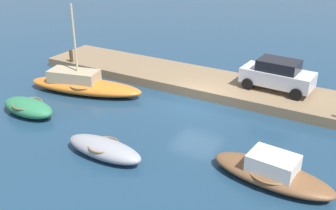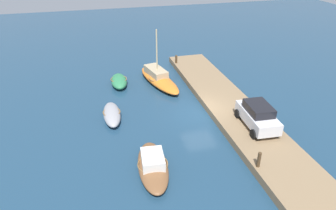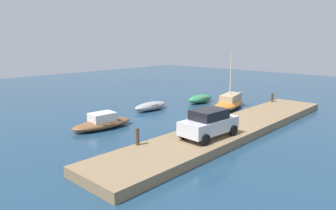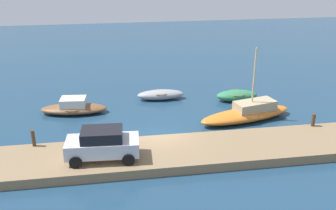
{
  "view_description": "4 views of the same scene",
  "coord_description": "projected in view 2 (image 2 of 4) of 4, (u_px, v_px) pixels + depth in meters",
  "views": [
    {
      "loc": [
        -8.26,
        17.48,
        8.82
      ],
      "look_at": [
        0.57,
        2.22,
        0.69
      ],
      "focal_mm": 41.96,
      "sensor_mm": 36.0,
      "label": 1
    },
    {
      "loc": [
        -19.12,
        7.61,
        12.07
      ],
      "look_at": [
        -0.2,
        2.66,
        1.27
      ],
      "focal_mm": 32.56,
      "sensor_mm": 36.0,
      "label": 2
    },
    {
      "loc": [
        -18.23,
        -13.27,
        6.22
      ],
      "look_at": [
        -0.48,
        3.18,
        1.21
      ],
      "focal_mm": 33.39,
      "sensor_mm": 36.0,
      "label": 3
    },
    {
      "loc": [
        -2.77,
        -20.89,
        10.78
      ],
      "look_at": [
        0.94,
        2.39,
        1.24
      ],
      "focal_mm": 40.58,
      "sensor_mm": 36.0,
      "label": 4
    }
  ],
  "objects": [
    {
      "name": "dock_platform",
      "position": [
        230.0,
        107.0,
        24.12
      ],
      "size": [
        23.22,
        3.78,
        0.54
      ],
      "primitive_type": "cube",
      "color": "#846B4C",
      "rests_on": "ground_plane"
    },
    {
      "name": "rowboat_green",
      "position": [
        119.0,
        81.0,
        28.08
      ],
      "size": [
        3.26,
        1.56,
        0.82
      ],
      "rotation": [
        0.0,
        0.0,
        -0.04
      ],
      "color": "#2D7A4C",
      "rests_on": "ground_plane"
    },
    {
      "name": "mooring_post_mid_west",
      "position": [
        176.0,
        59.0,
        31.65
      ],
      "size": [
        0.23,
        0.23,
        0.81
      ],
      "primitive_type": "cylinder",
      "color": "#47331E",
      "rests_on": "dock_platform"
    },
    {
      "name": "motorboat_brown",
      "position": [
        153.0,
        165.0,
        17.75
      ],
      "size": [
        4.82,
        2.15,
        1.15
      ],
      "rotation": [
        0.0,
        0.0,
        -0.09
      ],
      "color": "brown",
      "rests_on": "ground_plane"
    },
    {
      "name": "ground_plane",
      "position": [
        200.0,
        114.0,
        23.71
      ],
      "size": [
        84.0,
        84.0,
        0.0
      ],
      "primitive_type": "plane",
      "color": "navy"
    },
    {
      "name": "parked_car",
      "position": [
        258.0,
        115.0,
        20.79
      ],
      "size": [
        3.91,
        2.08,
        1.69
      ],
      "rotation": [
        0.0,
        0.0,
        -0.06
      ],
      "color": "silver",
      "rests_on": "dock_platform"
    },
    {
      "name": "mooring_post_west",
      "position": [
        259.0,
        160.0,
        17.24
      ],
      "size": [
        0.2,
        0.2,
        0.97
      ],
      "primitive_type": "cylinder",
      "color": "#47331E",
      "rests_on": "dock_platform"
    },
    {
      "name": "sailboat_orange",
      "position": [
        158.0,
        78.0,
        28.46
      ],
      "size": [
        7.09,
        3.37,
        5.04
      ],
      "rotation": [
        0.0,
        0.0,
        0.23
      ],
      "color": "orange",
      "rests_on": "ground_plane"
    },
    {
      "name": "rowboat_grey",
      "position": [
        112.0,
        114.0,
        22.91
      ],
      "size": [
        3.68,
        1.35,
        0.75
      ],
      "rotation": [
        0.0,
        0.0,
        -0.02
      ],
      "color": "#939399",
      "rests_on": "ground_plane"
    }
  ]
}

